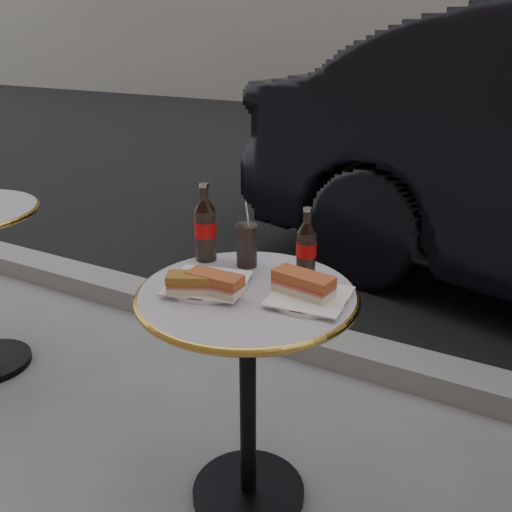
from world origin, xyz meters
The scene contains 12 objects.
ground centered at (0.00, 0.00, 0.00)m, with size 80.00×80.00×0.00m, color gray.
asphalt_road centered at (0.00, 5.00, 0.00)m, with size 40.00×8.00×0.00m, color black.
curb centered at (0.00, 0.90, 0.05)m, with size 40.00×0.20×0.12m, color gray.
bistro_table centered at (0.00, 0.00, 0.37)m, with size 0.62×0.62×0.73m, color #BAB2C4, non-canonical shape.
plate_left centered at (-0.11, -0.03, 0.74)m, with size 0.22×0.22×0.01m, color white.
plate_right centered at (0.17, 0.03, 0.74)m, with size 0.21×0.21×0.01m, color silver.
sandwich_left_a centered at (-0.11, -0.10, 0.77)m, with size 0.15×0.07×0.05m, color #956026.
sandwich_left_b centered at (-0.06, -0.07, 0.77)m, with size 0.15×0.07×0.05m, color #B2542D.
sandwich_right centered at (0.15, 0.03, 0.77)m, with size 0.17×0.08×0.06m, color #B3532D.
cola_bottle_left centered at (-0.23, 0.14, 0.86)m, with size 0.07×0.07×0.25m, color black, non-canonical shape.
cola_bottle_right centered at (0.10, 0.16, 0.84)m, with size 0.06×0.06×0.21m, color black, non-canonical shape.
cola_glass centered at (-0.09, 0.16, 0.80)m, with size 0.07×0.07×0.13m, color black.
Camera 1 is at (0.71, -1.23, 1.41)m, focal length 40.00 mm.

